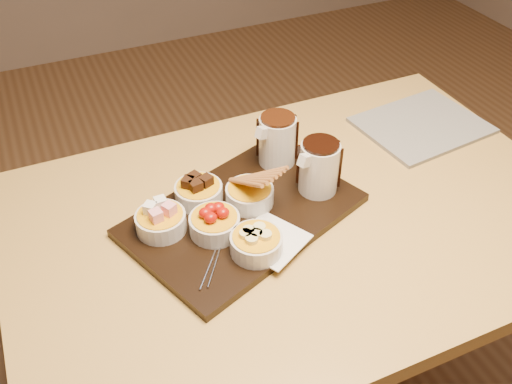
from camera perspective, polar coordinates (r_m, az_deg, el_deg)
name	(u,v)px	position (r m, az deg, el deg)	size (l,w,h in m)	color
dining_table	(297,246)	(1.27, 4.15, -5.40)	(1.20, 0.80, 0.75)	tan
serving_board	(243,215)	(1.18, -1.33, -2.29)	(0.46, 0.30, 0.02)	black
napkin	(271,240)	(1.11, 1.50, -4.83)	(0.12, 0.12, 0.00)	white
bowl_marshmallows	(161,222)	(1.13, -9.48, -2.99)	(0.10, 0.10, 0.04)	beige
bowl_cake	(199,193)	(1.19, -5.74, -0.13)	(0.10, 0.10, 0.04)	beige
bowl_strawberries	(215,225)	(1.12, -4.15, -3.27)	(0.10, 0.10, 0.04)	beige
bowl_biscotti	(250,196)	(1.18, -0.64, -0.36)	(0.10, 0.10, 0.04)	beige
bowl_bananas	(256,244)	(1.08, 0.03, -5.22)	(0.10, 0.10, 0.04)	beige
pitcher_dark_chocolate	(319,168)	(1.20, 6.32, 2.42)	(0.08, 0.08, 0.11)	silver
pitcher_milk_chocolate	(277,141)	(1.27, 2.14, 5.14)	(0.08, 0.08, 0.11)	silver
fondue_skewers	(220,239)	(1.11, -3.63, -4.73)	(0.26, 0.03, 0.01)	silver
newspaper	(422,125)	(1.51, 16.23, 6.42)	(0.30, 0.24, 0.01)	beige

